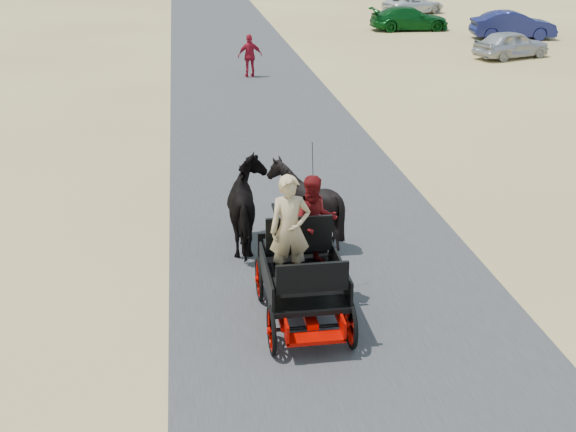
{
  "coord_description": "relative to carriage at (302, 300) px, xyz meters",
  "views": [
    {
      "loc": [
        -2.56,
        -9.82,
        6.25
      ],
      "look_at": [
        -0.8,
        2.04,
        1.2
      ],
      "focal_mm": 45.0,
      "sensor_mm": 36.0,
      "label": 1
    }
  ],
  "objects": [
    {
      "name": "car_b",
      "position": [
        15.91,
        26.91,
        0.36
      ],
      "size": [
        4.55,
        2.12,
        1.44
      ],
      "primitive_type": "imported",
      "rotation": [
        0.0,
        0.0,
        1.43
      ],
      "color": "navy",
      "rests_on": "ground"
    },
    {
      "name": "car_a",
      "position": [
        13.47,
        21.72,
        0.27
      ],
      "size": [
        3.99,
        2.59,
        1.26
      ],
      "primitive_type": "imported",
      "rotation": [
        0.0,
        0.0,
        1.89
      ],
      "color": "#B2B2B7",
      "rests_on": "ground"
    },
    {
      "name": "horse_left",
      "position": [
        -0.55,
        3.0,
        0.49
      ],
      "size": [
        0.91,
        2.01,
        1.7
      ],
      "primitive_type": "imported",
      "rotation": [
        0.0,
        0.0,
        3.14
      ],
      "color": "black",
      "rests_on": "ground"
    },
    {
      "name": "passenger_woman",
      "position": [
        0.3,
        0.6,
        1.15
      ],
      "size": [
        0.77,
        0.6,
        1.58
      ],
      "primitive_type": "imported",
      "color": "#660C0F",
      "rests_on": "carriage"
    },
    {
      "name": "carriage",
      "position": [
        0.0,
        0.0,
        0.0
      ],
      "size": [
        1.3,
        2.4,
        0.72
      ],
      "primitive_type": null,
      "color": "black",
      "rests_on": "ground"
    },
    {
      "name": "road",
      "position": [
        0.8,
        -0.44,
        -0.35
      ],
      "size": [
        6.0,
        140.0,
        0.01
      ],
      "primitive_type": "cube",
      "color": "#38383A",
      "rests_on": "ground"
    },
    {
      "name": "car_d",
      "position": [
        13.88,
        37.84,
        0.23
      ],
      "size": [
        4.65,
        3.29,
        1.18
      ],
      "primitive_type": "imported",
      "rotation": [
        0.0,
        0.0,
        1.92
      ],
      "color": "silver",
      "rests_on": "ground"
    },
    {
      "name": "pedestrian",
      "position": [
        1.06,
        19.28,
        0.5
      ],
      "size": [
        1.05,
        0.54,
        1.73
      ],
      "primitive_type": "imported",
      "rotation": [
        0.0,
        0.0,
        3.26
      ],
      "color": "maroon",
      "rests_on": "ground"
    },
    {
      "name": "horse_right",
      "position": [
        0.55,
        3.0,
        0.49
      ],
      "size": [
        1.37,
        1.54,
        1.7
      ],
      "primitive_type": "imported",
      "rotation": [
        0.0,
        0.0,
        3.14
      ],
      "color": "black",
      "rests_on": "ground"
    },
    {
      "name": "driver_man",
      "position": [
        -0.2,
        0.05,
        1.26
      ],
      "size": [
        0.66,
        0.43,
        1.8
      ],
      "primitive_type": "imported",
      "color": "tan",
      "rests_on": "carriage"
    },
    {
      "name": "ground",
      "position": [
        0.8,
        -0.44,
        -0.36
      ],
      "size": [
        140.0,
        140.0,
        0.0
      ],
      "primitive_type": "plane",
      "color": "tan"
    },
    {
      "name": "car_c",
      "position": [
        11.38,
        30.75,
        0.29
      ],
      "size": [
        4.54,
        1.95,
        1.3
      ],
      "primitive_type": "imported",
      "rotation": [
        0.0,
        0.0,
        1.54
      ],
      "color": "#0C4C19",
      "rests_on": "ground"
    }
  ]
}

